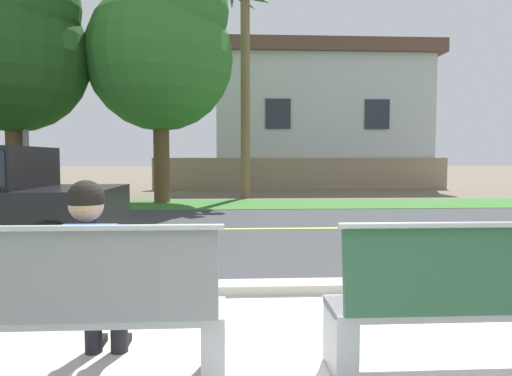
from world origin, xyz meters
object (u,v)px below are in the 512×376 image
(bench_right, at_px, (470,306))
(streetlamp, at_px, (27,72))
(bench_left, at_px, (78,313))
(seated_person_blue, at_px, (92,269))
(shade_tree_centre, at_px, (164,47))
(shade_tree_left, at_px, (15,44))
(palm_tree_tall, at_px, (245,17))

(bench_right, xyz_separation_m, streetlamp, (-7.27, 10.48, 3.35))
(bench_left, xyz_separation_m, seated_person_blue, (0.04, 0.17, 0.22))
(streetlamp, height_order, shade_tree_centre, shade_tree_centre)
(shade_tree_left, bearing_deg, streetlamp, 24.59)
(bench_left, relative_size, seated_person_blue, 1.41)
(shade_tree_left, bearing_deg, bench_left, -63.81)
(streetlamp, relative_size, shade_tree_centre, 0.90)
(streetlamp, bearing_deg, bench_left, -65.21)
(bench_right, height_order, seated_person_blue, seated_person_blue)
(bench_right, relative_size, shade_tree_left, 0.25)
(bench_left, distance_m, palm_tree_tall, 14.22)
(shade_tree_centre, bearing_deg, seated_person_blue, -84.11)
(streetlamp, bearing_deg, seated_person_blue, -64.68)
(bench_right, bearing_deg, palm_tree_tall, 94.58)
(seated_person_blue, bearing_deg, bench_left, -102.54)
(seated_person_blue, xyz_separation_m, streetlamp, (-4.88, 10.31, 3.12))
(bench_right, height_order, shade_tree_left, shade_tree_left)
(bench_right, relative_size, palm_tree_tall, 0.23)
(seated_person_blue, height_order, shade_tree_left, shade_tree_left)
(bench_left, distance_m, streetlamp, 12.02)
(shade_tree_left, xyz_separation_m, shade_tree_centre, (3.98, 0.97, 0.23))
(bench_left, relative_size, shade_tree_left, 0.25)
(bench_left, distance_m, bench_right, 2.43)
(shade_tree_left, relative_size, palm_tree_tall, 0.91)
(shade_tree_centre, bearing_deg, bench_left, -84.39)
(bench_right, distance_m, shade_tree_centre, 12.64)
(bench_right, bearing_deg, seated_person_blue, 175.95)
(streetlamp, distance_m, shade_tree_centre, 3.95)
(streetlamp, bearing_deg, palm_tree_tall, 21.49)
(seated_person_blue, bearing_deg, shade_tree_centre, 95.89)
(bench_left, relative_size, streetlamp, 0.27)
(bench_right, xyz_separation_m, palm_tree_tall, (-1.04, 12.93, 5.74))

